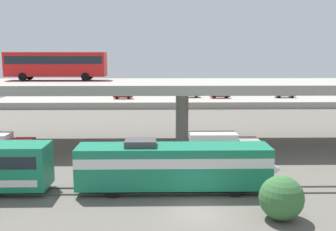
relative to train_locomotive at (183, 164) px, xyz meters
The scene contains 14 objects.
ground_plane 4.63m from the train_locomotive, 78.73° to the right, with size 260.00×260.00×0.00m, color #605B54.
rail_strip_near 2.38m from the train_locomotive, 41.64° to the right, with size 110.00×0.12×0.12m, color #59544C.
rail_strip_far 2.38m from the train_locomotive, 41.64° to the left, with size 110.00×0.12×0.12m, color #59544C.
train_locomotive is the anchor object (origin of this frame).
highway_overpass 16.68m from the train_locomotive, 87.15° to the left, with size 96.00×11.81×7.49m.
transit_bus_on_overpass 24.45m from the train_locomotive, 128.26° to the left, with size 12.00×2.68×3.40m.
service_truck_east 9.02m from the train_locomotive, 61.63° to the left, with size 6.80×2.46×3.04m.
pier_parking_lot 51.03m from the train_locomotive, 89.10° to the left, with size 73.35×12.08×1.33m, color #9E998E.
parked_car_0 53.54m from the train_locomotive, 85.37° to the left, with size 4.69×1.93×1.50m.
parked_car_1 53.30m from the train_locomotive, 78.21° to the left, with size 4.19×1.98×1.50m.
parked_car_2 58.27m from the train_locomotive, 64.72° to the left, with size 4.49×1.90×1.50m.
parked_car_3 52.13m from the train_locomotive, 100.61° to the left, with size 4.00×1.92×1.50m.
harbor_water 74.04m from the train_locomotive, 89.38° to the left, with size 140.00×36.00×0.01m, color #385B7A.
shrub_right 8.14m from the train_locomotive, 40.96° to the right, with size 2.92×2.92×2.92m, color #366937.
Camera 1 is at (-2.51, -25.03, 10.78)m, focal length 41.15 mm.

